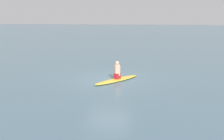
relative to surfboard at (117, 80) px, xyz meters
The scene contains 3 objects.
ground_plane 0.50m from the surfboard, ahead, with size 400.00×400.00×0.00m, color slate.
surfboard is the anchor object (origin of this frame).
person_paddler 0.51m from the surfboard, ahead, with size 0.42×0.41×1.00m.
Camera 1 is at (-4.36, 12.66, 3.28)m, focal length 39.05 mm.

